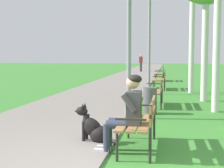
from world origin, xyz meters
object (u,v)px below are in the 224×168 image
park_bench_mid (156,90)px  litter_bin (150,101)px  dog_black (94,129)px  park_bench_furthest (160,73)px  pedestrian_distant (141,63)px  park_bench_near (141,119)px  park_bench_far (161,78)px  person_seated_on_near_bench (127,111)px  lamp_post_mid (149,38)px  lamp_post_near (129,25)px

park_bench_mid → litter_bin: 1.34m
dog_black → litter_bin: (0.81, 3.13, 0.09)m
park_bench_furthest → pedestrian_distant: (-2.08, 10.86, 0.33)m
park_bench_near → pedestrian_distant: pedestrian_distant is taller
litter_bin → pedestrian_distant: 22.33m
park_bench_far → pedestrian_distant: pedestrian_distant is taller
person_seated_on_near_bench → lamp_post_mid: lamp_post_mid is taller
park_bench_mid → lamp_post_mid: 3.59m
park_bench_near → park_bench_far: (0.09, 9.75, 0.00)m
dog_black → pedestrian_distant: (-1.28, 25.36, 0.58)m
park_bench_far → person_seated_on_near_bench: size_ratio=1.20×
park_bench_far → lamp_post_near: (-0.61, -7.15, 1.78)m
pedestrian_distant → park_bench_mid: bearing=-84.0°
park_bench_far → dog_black: park_bench_far is taller
park_bench_mid → dog_black: 4.56m
lamp_post_mid → park_bench_furthest: bearing=87.6°
person_seated_on_near_bench → lamp_post_near: 3.27m
litter_bin → park_bench_far: bearing=88.8°
park_bench_furthest → person_seated_on_near_bench: (-0.16, -14.97, 0.17)m
park_bench_mid → lamp_post_near: (-0.58, -2.10, 1.78)m
park_bench_far → dog_black: (-0.94, -9.51, -0.25)m
person_seated_on_near_bench → pedestrian_distant: size_ratio=0.76×
dog_black → lamp_post_near: lamp_post_near is taller
park_bench_furthest → park_bench_near: bearing=-89.8°
lamp_post_mid → dog_black: bearing=-93.9°
park_bench_mid → pedestrian_distant: (-2.18, 20.90, 0.33)m
park_bench_furthest → dog_black: 14.53m
park_bench_near → person_seated_on_near_bench: (-0.21, -0.24, 0.17)m
park_bench_furthest → dog_black: bearing=-93.2°
park_bench_furthest → litter_bin: 11.37m
litter_bin → pedestrian_distant: bearing=95.4°
park_bench_near → park_bench_mid: bearing=89.3°
park_bench_furthest → dog_black: (-0.81, -14.50, -0.25)m
lamp_post_mid → pedestrian_distant: (-1.79, 17.78, -1.40)m
park_bench_near → lamp_post_near: (-0.52, 2.60, 1.78)m
person_seated_on_near_bench → litter_bin: (0.16, 3.60, -0.33)m
dog_black → person_seated_on_near_bench: bearing=-36.2°
pedestrian_distant → lamp_post_near: bearing=-86.0°
park_bench_near → dog_black: park_bench_near is taller
park_bench_furthest → lamp_post_near: 12.28m
park_bench_mid → lamp_post_near: size_ratio=0.34×
lamp_post_near → pedestrian_distant: (-1.61, 23.00, -1.45)m
person_seated_on_near_bench → dog_black: person_seated_on_near_bench is taller
dog_black → lamp_post_mid: size_ratio=0.19×
lamp_post_mid → park_bench_mid: bearing=-82.9°
park_bench_mid → park_bench_furthest: (-0.10, 10.04, 0.00)m
park_bench_near → park_bench_far: bearing=89.5°
park_bench_mid → lamp_post_near: 2.81m
dog_black → pedestrian_distant: size_ratio=0.50×
park_bench_furthest → lamp_post_near: bearing=-92.3°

